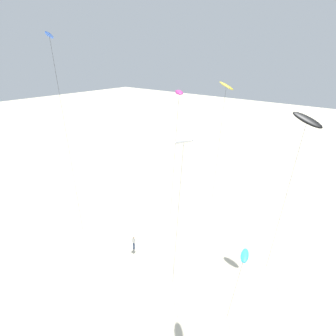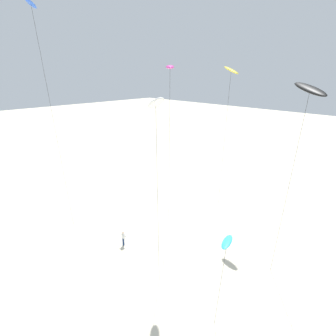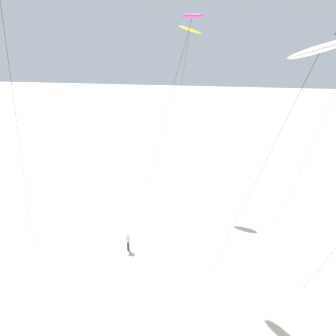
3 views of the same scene
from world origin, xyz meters
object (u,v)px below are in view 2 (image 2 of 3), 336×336
kite_black (310,90)px  kite_blue (34,19)px  kite_magenta (170,69)px  kite_yellow (231,72)px  kite_white (156,105)px  kite_flyer_nearest (123,238)px  kite_cyan (227,243)px

kite_black → kite_blue: size_ratio=0.74×
kite_magenta → kite_yellow: size_ratio=1.00×
kite_blue → kite_white: size_ratio=1.40×
kite_flyer_nearest → kite_magenta: bearing=26.0°
kite_flyer_nearest → kite_blue: bearing=-125.5°
kite_flyer_nearest → kite_black: bearing=14.8°
kite_magenta → kite_black: bearing=9.8°
kite_white → kite_flyer_nearest: 20.62m
kite_cyan → kite_flyer_nearest: bearing=165.6°
kite_magenta → kite_white: 10.83m
kite_black → kite_cyan: 12.38m
kite_black → kite_blue: kite_blue is taller
kite_white → kite_cyan: kite_white is taller
kite_yellow → kite_blue: kite_blue is taller
kite_black → kite_flyer_nearest: kite_black is taller
kite_blue → kite_black: bearing=25.8°
kite_magenta → kite_flyer_nearest: (-4.87, -2.38, -17.92)m
kite_magenta → kite_yellow: kite_magenta is taller
kite_white → kite_black: bearing=63.5°
kite_magenta → kite_cyan: (11.56, -6.59, -10.20)m
kite_yellow → kite_flyer_nearest: bearing=-103.9°
kite_blue → kite_cyan: 25.08m
kite_white → kite_cyan: (4.69, 1.54, -8.23)m
kite_magenta → kite_flyer_nearest: kite_magenta is taller
kite_black → kite_yellow: bearing=144.8°
kite_cyan → kite_magenta: bearing=150.3°
kite_yellow → kite_blue: 21.42m
kite_blue → kite_white: 16.95m
kite_cyan → kite_flyer_nearest: (-16.43, 4.21, -7.72)m
kite_black → kite_blue: bearing=-154.2°
kite_blue → kite_white: (15.77, -0.10, -6.21)m
kite_magenta → kite_cyan: bearing=-29.7°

